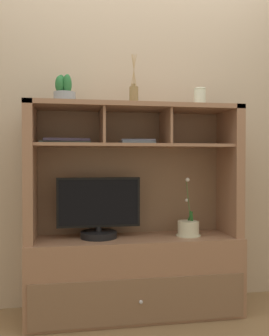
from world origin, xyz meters
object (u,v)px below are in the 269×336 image
(magazine_stack_centre, at_px, (137,142))
(potted_succulent, at_px, (64,91))
(magazine_stack_left, at_px, (65,141))
(ceramic_vase, at_px, (200,97))
(tv_monitor, at_px, (99,212))
(potted_orchid, at_px, (188,228))
(diffuser_bottle, at_px, (134,95))
(media_console, at_px, (134,249))

(magazine_stack_centre, bearing_deg, potted_succulent, 174.42)
(magazine_stack_left, xyz_separation_m, ceramic_vase, (0.91, -0.03, 0.31))
(tv_monitor, height_order, magazine_stack_centre, magazine_stack_centre)
(tv_monitor, distance_m, magazine_stack_left, 0.51)
(potted_orchid, relative_size, ceramic_vase, 3.07)
(ceramic_vase, bearing_deg, diffuser_bottle, 177.24)
(media_console, distance_m, diffuser_bottle, 1.03)
(potted_orchid, relative_size, magazine_stack_left, 1.20)
(magazine_stack_left, height_order, ceramic_vase, ceramic_vase)
(media_console, distance_m, magazine_stack_left, 0.85)
(diffuser_bottle, bearing_deg, tv_monitor, -174.81)
(potted_orchid, distance_m, ceramic_vase, 0.90)
(potted_orchid, xyz_separation_m, diffuser_bottle, (-0.36, 0.06, 0.89))
(potted_orchid, relative_size, potted_succulent, 2.03)
(magazine_stack_centre, bearing_deg, magazine_stack_left, 172.91)
(tv_monitor, bearing_deg, potted_succulent, 175.46)
(tv_monitor, xyz_separation_m, magazine_stack_centre, (0.25, -0.03, 0.46))
(magazine_stack_left, bearing_deg, magazine_stack_centre, -7.09)
(tv_monitor, height_order, magazine_stack_left, magazine_stack_left)
(media_console, relative_size, magazine_stack_left, 4.26)
(magazine_stack_centre, bearing_deg, media_console, 114.95)
(diffuser_bottle, bearing_deg, magazine_stack_left, 179.01)
(magazine_stack_centre, distance_m, ceramic_vase, 0.54)
(magazine_stack_left, height_order, magazine_stack_centre, magazine_stack_left)
(media_console, relative_size, diffuser_bottle, 4.09)
(media_console, relative_size, tv_monitor, 2.57)
(tv_monitor, height_order, ceramic_vase, ceramic_vase)
(potted_orchid, distance_m, magazine_stack_centre, 0.68)
(potted_orchid, height_order, magazine_stack_centre, magazine_stack_centre)
(diffuser_bottle, bearing_deg, magazine_stack_centre, -74.33)
(tv_monitor, relative_size, ceramic_vase, 4.25)
(media_console, xyz_separation_m, ceramic_vase, (0.46, -0.00, 1.03))
(tv_monitor, distance_m, ceramic_vase, 1.04)
(tv_monitor, bearing_deg, media_console, 0.40)
(media_console, relative_size, magazine_stack_centre, 5.84)
(media_console, height_order, magazine_stack_centre, media_console)
(potted_orchid, distance_m, magazine_stack_left, 1.00)
(media_console, xyz_separation_m, magazine_stack_centre, (0.01, -0.03, 0.72))
(media_console, bearing_deg, potted_orchid, -6.50)
(diffuser_bottle, bearing_deg, media_console, -90.00)
(media_console, xyz_separation_m, diffuser_bottle, (-0.00, 0.02, 1.03))
(diffuser_bottle, xyz_separation_m, ceramic_vase, (0.46, -0.02, -0.00))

